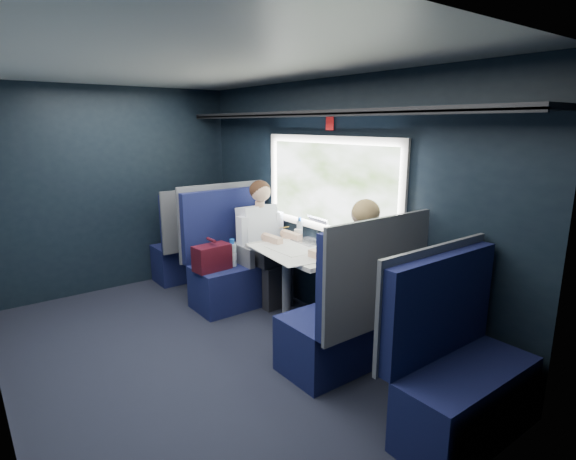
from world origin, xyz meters
TOP-DOWN VIEW (x-y plane):
  - ground at (0.00, 0.00)m, footprint 2.80×4.20m
  - room_shell at (0.02, 0.00)m, footprint 3.00×4.40m
  - table at (1.03, 0.00)m, footprint 0.62×1.00m
  - seat_bay_near at (0.83, 0.87)m, footprint 1.05×0.62m
  - seat_bay_far at (0.85, -0.87)m, footprint 1.04×0.62m
  - seat_row_front at (0.85, 1.80)m, footprint 1.04×0.51m
  - seat_row_back at (0.85, -1.80)m, footprint 1.04×0.51m
  - man at (1.10, 0.70)m, footprint 0.53×0.56m
  - woman at (1.10, -0.71)m, footprint 0.53×0.56m
  - papers at (0.95, -0.01)m, footprint 0.67×0.89m
  - laptop at (1.34, 0.15)m, footprint 0.27×0.34m
  - bottle_small at (1.33, 0.37)m, footprint 0.06×0.06m
  - cup at (1.29, 0.35)m, footprint 0.08×0.08m

SIDE VIEW (x-z plane):
  - ground at x=0.00m, z-range -0.01..0.00m
  - seat_row_front at x=0.85m, z-range -0.17..0.99m
  - seat_row_back at x=0.85m, z-range -0.17..0.99m
  - seat_bay_far at x=0.85m, z-range -0.22..1.04m
  - seat_bay_near at x=0.83m, z-range -0.21..1.05m
  - table at x=1.03m, z-range 0.29..1.03m
  - man at x=1.10m, z-range 0.06..1.38m
  - woman at x=1.10m, z-range 0.07..1.39m
  - papers at x=0.95m, z-range 0.74..0.75m
  - cup at x=1.29m, z-range 0.74..0.84m
  - laptop at x=1.34m, z-range 0.68..0.93m
  - bottle_small at x=1.33m, z-range 0.73..0.94m
  - room_shell at x=0.02m, z-range 0.28..2.68m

